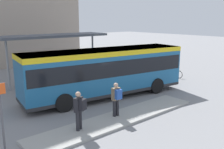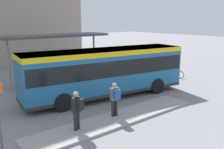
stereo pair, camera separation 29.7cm
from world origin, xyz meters
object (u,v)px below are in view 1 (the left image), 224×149
at_px(city_bus, 106,69).
at_px(platform_sign, 2,117).
at_px(pedestrian_companion, 116,97).
at_px(bicycle_red, 168,71).
at_px(pedestrian_waiting, 79,108).
at_px(bicycle_green, 175,73).
at_px(potted_planter_near_shelter, 50,81).
at_px(bicycle_blue, 154,68).
at_px(bicycle_yellow, 160,70).

distance_m(city_bus, platform_sign, 8.18).
bearing_deg(city_bus, pedestrian_companion, -112.19).
bearing_deg(city_bus, bicycle_red, 17.04).
relative_size(pedestrian_waiting, bicycle_green, 1.18).
bearing_deg(pedestrian_companion, city_bus, -25.23).
bearing_deg(bicycle_green, potted_planter_near_shelter, -107.19).
bearing_deg(bicycle_blue, potted_planter_near_shelter, -103.24).
xyz_separation_m(pedestrian_waiting, platform_sign, (-3.22, 0.19, 0.41)).
xyz_separation_m(pedestrian_companion, bicycle_blue, (10.33, 6.25, -0.78)).
relative_size(city_bus, pedestrian_waiting, 6.18).
xyz_separation_m(city_bus, bicycle_yellow, (8.14, 2.11, -1.50)).
bearing_deg(platform_sign, bicycle_red, 16.02).
distance_m(pedestrian_waiting, bicycle_blue, 14.23).
bearing_deg(potted_planter_near_shelter, platform_sign, -127.56).
bearing_deg(bicycle_blue, platform_sign, -78.02).
bearing_deg(potted_planter_near_shelter, bicycle_red, -13.24).
xyz_separation_m(bicycle_yellow, bicycle_blue, (0.25, 0.87, 0.02)).
bearing_deg(potted_planter_near_shelter, pedestrian_companion, -88.10).
bearing_deg(potted_planter_near_shelter, bicycle_green, -17.81).
distance_m(city_bus, bicycle_red, 8.40).
distance_m(bicycle_red, bicycle_yellow, 0.87).
bearing_deg(bicycle_red, pedestrian_companion, -60.28).
relative_size(city_bus, pedestrian_companion, 6.29).
height_order(bicycle_green, platform_sign, platform_sign).
distance_m(pedestrian_waiting, bicycle_yellow, 13.63).
distance_m(bicycle_green, platform_sign, 16.08).
bearing_deg(bicycle_red, city_bus, -75.71).
bearing_deg(platform_sign, bicycle_blue, 21.43).
distance_m(pedestrian_companion, potted_planter_near_shelter, 6.97).
height_order(bicycle_blue, platform_sign, platform_sign).
distance_m(pedestrian_companion, bicycle_blue, 12.10).
height_order(city_bus, potted_planter_near_shelter, city_bus).
distance_m(pedestrian_waiting, pedestrian_companion, 2.35).
distance_m(bicycle_yellow, bicycle_blue, 0.90).
distance_m(bicycle_yellow, platform_sign, 16.58).
bearing_deg(bicycle_blue, city_bus, -79.91).
relative_size(bicycle_green, bicycle_blue, 0.95).
height_order(bicycle_yellow, platform_sign, platform_sign).
height_order(bicycle_red, bicycle_yellow, bicycle_red).
relative_size(pedestrian_companion, bicycle_yellow, 1.17).
height_order(bicycle_green, bicycle_red, bicycle_red).
relative_size(pedestrian_waiting, bicycle_red, 1.03).
height_order(city_bus, bicycle_green, city_bus).
distance_m(pedestrian_waiting, potted_planter_near_shelter, 7.45).
xyz_separation_m(pedestrian_companion, bicycle_red, (10.11, 4.52, -0.75)).
bearing_deg(city_bus, bicycle_green, 11.03).
height_order(city_bus, bicycle_yellow, city_bus).
xyz_separation_m(bicycle_green, bicycle_yellow, (0.02, 1.74, -0.00)).
height_order(pedestrian_companion, bicycle_yellow, pedestrian_companion).
bearing_deg(pedestrian_waiting, bicycle_yellow, -88.49).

